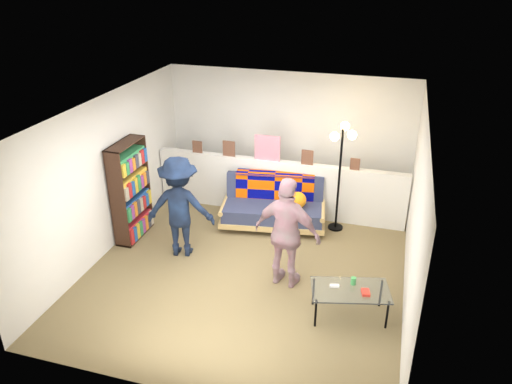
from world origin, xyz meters
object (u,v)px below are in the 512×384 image
Objects in this scene: person_left at (180,207)px; person_right at (287,233)px; coffee_table at (351,291)px; futon_sofa at (274,206)px; floor_lamp at (342,156)px; bookshelf at (131,194)px.

person_left is 1.77m from person_right.
coffee_table is at bearing 152.55° from person_left.
futon_sofa is 1.00× the size of floor_lamp.
person_left is (-2.68, 0.80, 0.41)m from coffee_table.
person_right is (0.58, -1.60, 0.46)m from futon_sofa.
floor_lamp reaches higher than coffee_table.
person_right reaches higher than person_left.
coffee_table is 0.67× the size of person_right.
coffee_table is 0.68× the size of person_left.
coffee_table is 1.14m from person_right.
bookshelf is 1.50× the size of coffee_table.
person_right is at bearing 153.65° from coffee_table.
bookshelf reaches higher than coffee_table.
person_left is at bearing -0.36° from person_right.
coffee_table is at bearing -53.50° from futon_sofa.
futon_sofa reaches higher than coffee_table.
floor_lamp is (1.05, 0.20, 0.96)m from futon_sofa.
person_right is (-0.46, -1.80, -0.50)m from floor_lamp.
coffee_table is at bearing -16.27° from bookshelf.
floor_lamp is (3.18, 1.20, 0.55)m from bookshelf.
bookshelf reaches higher than person_left.
coffee_table is (3.66, -1.07, -0.37)m from bookshelf.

